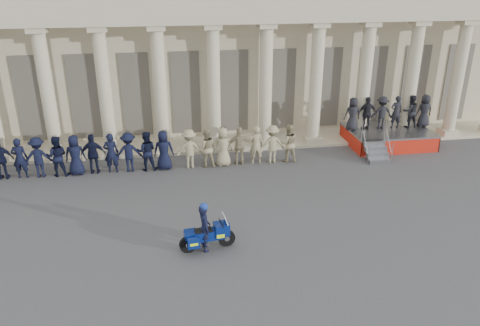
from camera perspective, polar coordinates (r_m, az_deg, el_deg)
name	(u,v)px	position (r m, az deg, el deg)	size (l,w,h in m)	color
ground	(203,231)	(16.96, -4.53, -8.31)	(90.00, 90.00, 0.00)	#3B3B3E
building	(180,42)	(29.56, -7.27, 14.42)	(40.00, 12.50, 9.00)	tan
officer_rank	(110,153)	(22.03, -15.55, 1.17)	(17.94, 0.71, 1.87)	black
reviewing_stand	(388,118)	(25.73, 17.64, 5.21)	(4.84, 4.05, 2.58)	gray
motorcycle	(208,235)	(15.72, -3.94, -8.74)	(1.91, 0.85, 1.23)	black
rider	(204,227)	(15.53, -4.35, -7.74)	(0.48, 0.65, 1.74)	black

